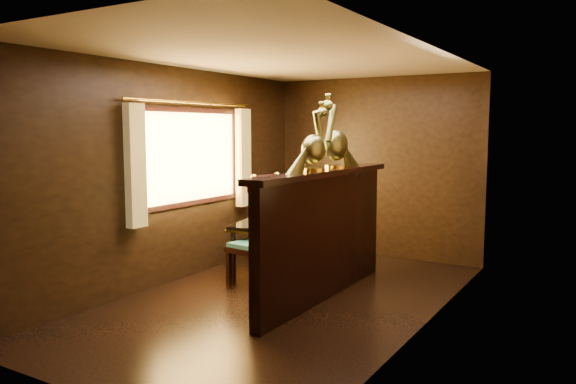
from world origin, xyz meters
name	(u,v)px	position (x,y,z in m)	size (l,w,h in m)	color
ground	(283,300)	(0.00, 0.00, 0.00)	(5.00, 5.00, 0.00)	black
room_shell	(277,149)	(-0.09, 0.02, 1.58)	(3.04, 5.04, 2.52)	black
partition	(324,231)	(0.32, 0.30, 0.71)	(0.26, 2.70, 1.36)	black
dining_table	(269,226)	(-0.71, 0.83, 0.60)	(0.95, 1.26, 0.86)	black
chair_left	(261,229)	(-0.43, 0.23, 0.68)	(0.53, 0.55, 1.31)	black
chair_right	(290,232)	(-0.10, 0.31, 0.67)	(0.47, 0.51, 1.28)	black
peacock_left	(314,136)	(0.33, 0.05, 1.71)	(0.22, 0.59, 0.70)	#1C543A
peacock_right	(336,132)	(0.33, 0.55, 1.76)	(0.25, 0.66, 0.79)	#1C543A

